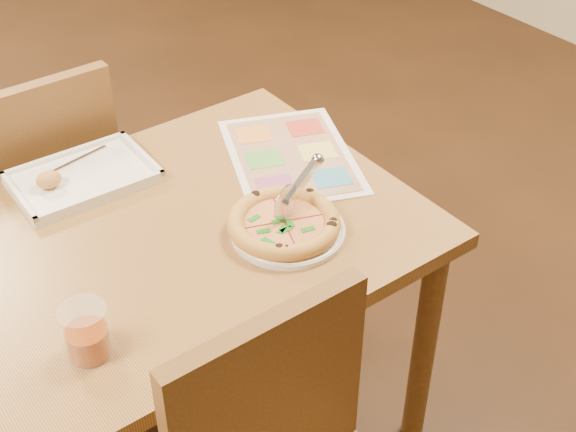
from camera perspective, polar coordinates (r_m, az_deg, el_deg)
dining_table at (r=1.86m, az=-10.61°, el=-4.20°), size 1.30×0.85×0.72m
chair_far at (r=2.36m, az=-17.31°, el=2.53°), size 0.42×0.42×0.47m
plate at (r=1.81m, az=-0.00°, el=-1.08°), size 0.31×0.31×0.01m
pizza at (r=1.80m, az=-0.29°, el=-0.48°), size 0.26×0.26×0.04m
pizza_cutter at (r=1.80m, az=0.60°, el=1.96°), size 0.17×0.06×0.10m
appetizer_tray at (r=2.03m, az=-14.52°, el=2.57°), size 0.34×0.24×0.06m
glass_tumbler at (r=1.56m, az=-14.12°, el=-8.21°), size 0.09×0.09×0.11m
menu at (r=2.07m, az=0.21°, el=4.31°), size 0.44×0.51×0.00m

